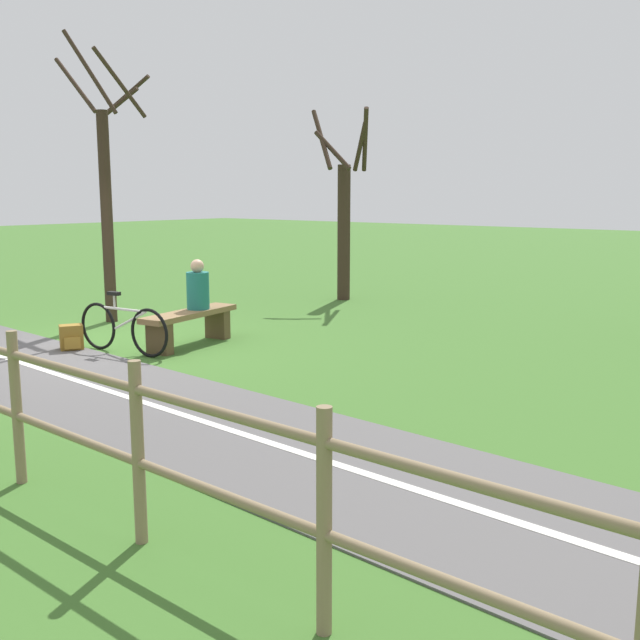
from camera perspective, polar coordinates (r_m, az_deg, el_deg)
The scene contains 10 objects.
ground_plane at distance 11.14m, azimuth -15.93°, elevation -2.11°, with size 80.00×80.00×0.00m, color #3D6B28.
paved_path at distance 7.18m, azimuth -7.55°, elevation -8.25°, with size 2.17×36.00×0.02m, color #565454.
path_centre_line at distance 7.17m, azimuth -7.55°, elevation -8.18°, with size 0.10×32.00×0.00m, color silver.
bench at distance 11.00m, azimuth -9.97°, elevation -0.14°, with size 1.81×0.71×0.52m.
person_seated at distance 11.09m, azimuth -9.37°, elevation 2.45°, with size 0.39×0.39×0.74m.
bicycle at distance 10.67m, azimuth -14.89°, elevation -0.60°, with size 0.26×1.67×0.86m.
backpack at distance 11.12m, azimuth -18.55°, elevation -1.31°, with size 0.38×0.36×0.37m.
fence_roadside at distance 5.46m, azimuth -18.59°, elevation -6.89°, with size 0.34×13.89×1.20m.
tree_near_bench at distance 15.47m, azimuth 1.85°, elevation 7.94°, with size 1.38×1.38×3.90m.
tree_far_left at distance 13.24m, azimuth -16.07°, elevation 9.20°, with size 1.32×1.31×4.78m.
Camera 1 is at (6.16, 9.02, 2.21)m, focal length 41.67 mm.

